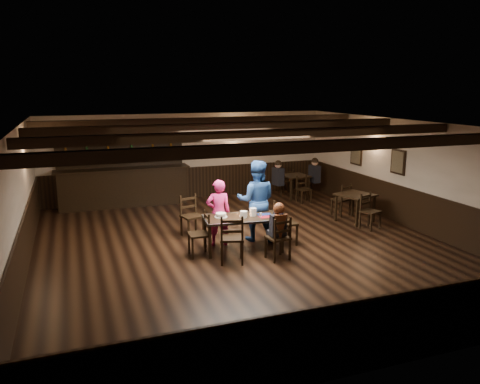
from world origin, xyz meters
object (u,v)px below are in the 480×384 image
object	(u,v)px
dining_table	(243,220)
woman_pink	(218,213)
cake	(221,215)
bar_counter	(123,182)
chair_near_left	(232,236)
chair_near_right	(280,235)
man_blue	(256,201)

from	to	relation	value
dining_table	woman_pink	bearing A→B (deg)	129.04
cake	bar_counter	world-z (taller)	bar_counter
dining_table	chair_near_left	world-z (taller)	chair_near_left
dining_table	woman_pink	distance (m)	0.64
bar_counter	cake	bearing A→B (deg)	-72.13
chair_near_left	bar_counter	distance (m)	5.85
chair_near_right	man_blue	bearing A→B (deg)	88.25
dining_table	chair_near_left	size ratio (longest dim) A/B	1.75
man_blue	bar_counter	world-z (taller)	bar_counter
chair_near_right	bar_counter	distance (m)	6.31
bar_counter	woman_pink	bearing A→B (deg)	-70.28
chair_near_right	bar_counter	size ratio (longest dim) A/B	0.24
dining_table	cake	distance (m)	0.49
chair_near_left	bar_counter	xyz separation A→B (m)	(-1.50, 5.65, 0.13)
chair_near_left	chair_near_right	size ratio (longest dim) A/B	1.10
chair_near_left	man_blue	distance (m)	1.68
chair_near_left	cake	world-z (taller)	chair_near_left
chair_near_right	bar_counter	bearing A→B (deg)	113.28
man_blue	cake	size ratio (longest dim) A/B	6.69
chair_near_right	bar_counter	xyz separation A→B (m)	(-2.49, 5.80, 0.19)
dining_table	man_blue	xyz separation A→B (m)	(0.54, 0.57, 0.26)
dining_table	woman_pink	world-z (taller)	woman_pink
dining_table	bar_counter	size ratio (longest dim) A/B	0.46
chair_near_right	cake	xyz separation A→B (m)	(-0.95, 1.00, 0.25)
woman_pink	cake	distance (m)	0.35
bar_counter	chair_near_right	bearing A→B (deg)	-66.72
cake	bar_counter	distance (m)	5.04
dining_table	bar_counter	xyz separation A→B (m)	(-2.00, 4.95, 0.05)
woman_pink	bar_counter	world-z (taller)	bar_counter
dining_table	cake	size ratio (longest dim) A/B	6.37
man_blue	bar_counter	bearing A→B (deg)	-37.18
dining_table	man_blue	distance (m)	0.83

